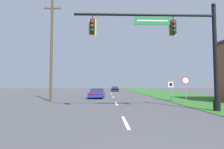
% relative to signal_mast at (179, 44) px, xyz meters
% --- Properties ---
extents(grass_verge_right, '(10.00, 110.00, 0.04)m').
position_rel_signal_mast_xyz_m(grass_verge_right, '(6.54, 20.89, -4.44)').
color(grass_verge_right, '#2D6626').
rests_on(grass_verge_right, ground).
extents(road_center_line, '(0.16, 34.80, 0.01)m').
position_rel_signal_mast_xyz_m(road_center_line, '(-3.96, 12.89, -4.45)').
color(road_center_line, silver).
rests_on(road_center_line, ground).
extents(signal_mast, '(9.70, 0.47, 7.28)m').
position_rel_signal_mast_xyz_m(signal_mast, '(0.00, 0.00, 0.00)').
color(signal_mast, black).
rests_on(signal_mast, grass_verge_right).
extents(car_ahead, '(2.02, 4.29, 1.19)m').
position_rel_signal_mast_xyz_m(car_ahead, '(-6.15, 11.53, -3.85)').
color(car_ahead, black).
rests_on(car_ahead, ground).
extents(far_car, '(1.82, 4.65, 1.19)m').
position_rel_signal_mast_xyz_m(far_car, '(-2.81, 33.87, -3.85)').
color(far_car, black).
rests_on(far_car, ground).
extents(stop_sign, '(0.76, 0.07, 2.50)m').
position_rel_signal_mast_xyz_m(stop_sign, '(2.93, 5.62, -2.59)').
color(stop_sign, gray).
rests_on(stop_sign, grass_verge_right).
extents(route_sign_post, '(0.55, 0.06, 2.03)m').
position_rel_signal_mast_xyz_m(route_sign_post, '(2.10, 7.36, -2.93)').
color(route_sign_post, gray).
rests_on(route_sign_post, grass_verge_right).
extents(utility_pole_near, '(1.80, 0.26, 10.88)m').
position_rel_signal_mast_xyz_m(utility_pole_near, '(-10.75, 7.17, 1.15)').
color(utility_pole_near, '#4C3823').
rests_on(utility_pole_near, ground).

